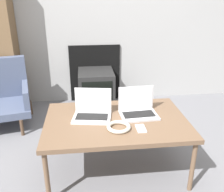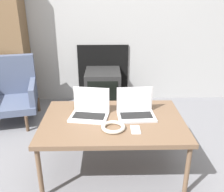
{
  "view_description": "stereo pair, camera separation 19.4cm",
  "coord_description": "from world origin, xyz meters",
  "px_view_note": "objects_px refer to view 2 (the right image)",
  "views": [
    {
      "loc": [
        -0.24,
        -1.42,
        1.43
      ],
      "look_at": [
        0.0,
        0.68,
        0.56
      ],
      "focal_mm": 40.0,
      "sensor_mm": 36.0,
      "label": 1
    },
    {
      "loc": [
        -0.05,
        -1.43,
        1.43
      ],
      "look_at": [
        0.0,
        0.68,
        0.56
      ],
      "focal_mm": 40.0,
      "sensor_mm": 36.0,
      "label": 2
    }
  ],
  "objects_px": {
    "laptop_right": "(136,110)",
    "phone": "(135,130)",
    "tv": "(103,89)",
    "laptop_left": "(90,110)",
    "headphones": "(113,127)",
    "armchair": "(10,90)"
  },
  "relations": [
    {
      "from": "laptop_right",
      "to": "phone",
      "type": "relative_size",
      "value": 2.62
    },
    {
      "from": "tv",
      "to": "laptop_left",
      "type": "bearing_deg",
      "value": -94.36
    },
    {
      "from": "headphones",
      "to": "phone",
      "type": "relative_size",
      "value": 1.5
    },
    {
      "from": "laptop_right",
      "to": "headphones",
      "type": "distance_m",
      "value": 0.31
    },
    {
      "from": "laptop_right",
      "to": "armchair",
      "type": "height_order",
      "value": "armchair"
    },
    {
      "from": "tv",
      "to": "headphones",
      "type": "bearing_deg",
      "value": -86.16
    },
    {
      "from": "laptop_left",
      "to": "laptop_right",
      "type": "bearing_deg",
      "value": 9.5
    },
    {
      "from": "laptop_left",
      "to": "laptop_right",
      "type": "relative_size",
      "value": 1.06
    },
    {
      "from": "armchair",
      "to": "laptop_left",
      "type": "bearing_deg",
      "value": -54.5
    },
    {
      "from": "headphones",
      "to": "armchair",
      "type": "bearing_deg",
      "value": 136.4
    },
    {
      "from": "laptop_left",
      "to": "tv",
      "type": "relative_size",
      "value": 0.67
    },
    {
      "from": "laptop_left",
      "to": "laptop_right",
      "type": "distance_m",
      "value": 0.38
    },
    {
      "from": "laptop_left",
      "to": "headphones",
      "type": "bearing_deg",
      "value": -41.33
    },
    {
      "from": "laptop_left",
      "to": "armchair",
      "type": "distance_m",
      "value": 1.39
    },
    {
      "from": "tv",
      "to": "armchair",
      "type": "bearing_deg",
      "value": -165.48
    },
    {
      "from": "laptop_right",
      "to": "tv",
      "type": "distance_m",
      "value": 1.27
    },
    {
      "from": "phone",
      "to": "armchair",
      "type": "height_order",
      "value": "armchair"
    },
    {
      "from": "laptop_left",
      "to": "tv",
      "type": "xyz_separation_m",
      "value": [
        0.09,
        1.21,
        -0.27
      ]
    },
    {
      "from": "laptop_right",
      "to": "tv",
      "type": "relative_size",
      "value": 0.63
    },
    {
      "from": "laptop_left",
      "to": "phone",
      "type": "distance_m",
      "value": 0.44
    },
    {
      "from": "phone",
      "to": "tv",
      "type": "height_order",
      "value": "tv"
    },
    {
      "from": "phone",
      "to": "tv",
      "type": "bearing_deg",
      "value": 100.23
    }
  ]
}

